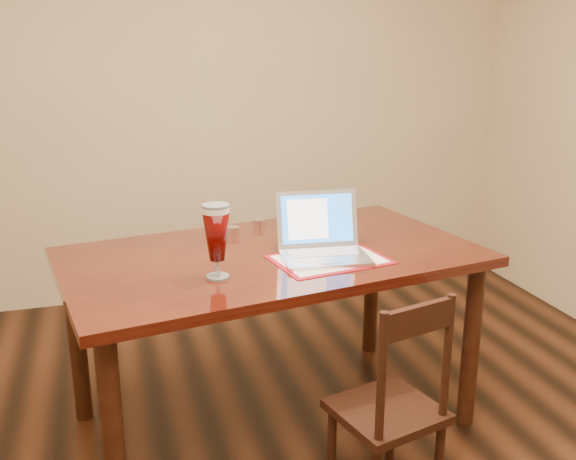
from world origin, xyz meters
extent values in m
cube|color=tan|center=(0.00, 2.50, 1.35)|extent=(4.50, 0.01, 2.70)
cube|color=#4A1809|center=(0.07, 0.77, 0.82)|extent=(1.93, 1.29, 0.04)
cylinder|color=#351C0D|center=(-0.65, 0.23, 0.40)|extent=(0.08, 0.08, 0.79)
cylinder|color=#351C0D|center=(0.93, 0.49, 0.40)|extent=(0.08, 0.08, 0.79)
cylinder|color=#351C0D|center=(-0.79, 1.04, 0.40)|extent=(0.08, 0.08, 0.79)
cylinder|color=#351C0D|center=(0.80, 1.31, 0.40)|extent=(0.08, 0.08, 0.79)
cube|color=maroon|center=(0.28, 0.60, 0.84)|extent=(0.52, 0.41, 0.00)
cube|color=white|center=(0.28, 0.60, 0.84)|extent=(0.47, 0.36, 0.00)
cube|color=silver|center=(0.26, 0.60, 0.85)|extent=(0.38, 0.28, 0.02)
cube|color=silver|center=(0.26, 0.65, 0.86)|extent=(0.30, 0.14, 0.00)
cube|color=silver|center=(0.25, 0.53, 0.86)|extent=(0.10, 0.07, 0.00)
cube|color=silver|center=(0.27, 0.75, 0.98)|extent=(0.37, 0.11, 0.24)
cube|color=blue|center=(0.27, 0.75, 0.98)|extent=(0.32, 0.09, 0.20)
cube|color=white|center=(0.23, 0.75, 0.98)|extent=(0.18, 0.06, 0.17)
cylinder|color=silver|center=(-0.22, 0.52, 0.84)|extent=(0.09, 0.09, 0.01)
cylinder|color=silver|center=(-0.22, 0.52, 0.88)|extent=(0.02, 0.02, 0.07)
cylinder|color=white|center=(-0.22, 0.52, 1.11)|extent=(0.10, 0.10, 0.02)
cylinder|color=silver|center=(-0.22, 0.52, 1.13)|extent=(0.10, 0.10, 0.01)
cylinder|color=silver|center=(-0.04, 1.08, 0.86)|extent=(0.06, 0.06, 0.04)
cylinder|color=silver|center=(0.11, 1.17, 0.86)|extent=(0.06, 0.06, 0.04)
cube|color=black|center=(0.35, 0.13, 0.38)|extent=(0.45, 0.43, 0.04)
cylinder|color=black|center=(0.17, 0.23, 0.18)|extent=(0.04, 0.04, 0.36)
cylinder|color=black|center=(0.46, 0.30, 0.18)|extent=(0.04, 0.04, 0.36)
cylinder|color=black|center=(0.24, -0.04, 0.64)|extent=(0.03, 0.03, 0.48)
cylinder|color=black|center=(0.53, 0.03, 0.64)|extent=(0.03, 0.03, 0.48)
cube|color=black|center=(0.38, -0.01, 0.81)|extent=(0.30, 0.10, 0.11)
camera|label=1|loc=(-0.61, -1.82, 1.73)|focal=40.00mm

